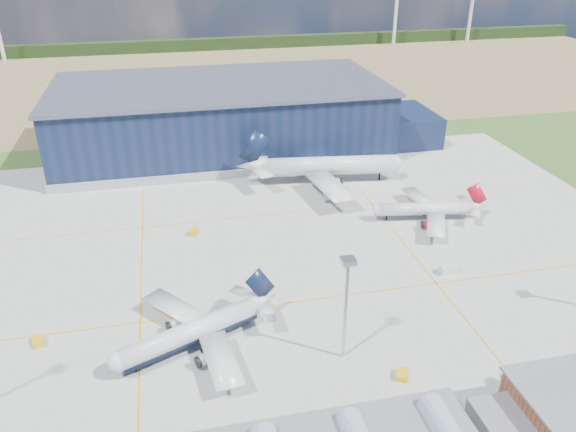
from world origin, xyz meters
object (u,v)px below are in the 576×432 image
object	(u,v)px
hangar	(228,120)
airliner_navy	(190,323)
gse_tug_b	(402,375)
airstair	(513,385)
gse_tug_a	(38,341)
gse_tug_c	(193,232)
airliner_red	(425,203)
gse_van_a	(450,269)
light_mast_center	(347,293)
airliner_widebody	(329,157)

from	to	relation	value
hangar	airliner_navy	bearing A→B (deg)	-100.92
gse_tug_b	airstair	distance (m)	20.17
gse_tug_a	gse_tug_b	bearing A→B (deg)	-34.53
gse_tug_c	airstair	xyz separation A→B (m)	(53.72, -73.74, 0.77)
airliner_red	gse_van_a	bearing A→B (deg)	88.53
gse_tug_a	light_mast_center	bearing A→B (deg)	-30.38
gse_tug_b	airstair	bearing A→B (deg)	1.75
hangar	light_mast_center	bearing A→B (deg)	-86.70
light_mast_center	airstair	xyz separation A→B (m)	(27.78, -16.00, -13.94)
airliner_red	airliner_navy	bearing A→B (deg)	41.07
hangar	airliner_red	size ratio (longest dim) A/B	4.20
airliner_navy	gse_tug_c	xyz separation A→B (m)	(3.54, 48.48, -5.56)
gse_tug_b	gse_tug_c	xyz separation A→B (m)	(-35.13, 65.94, 0.06)
hangar	airstair	size ratio (longest dim) A/B	31.01
light_mast_center	gse_tug_a	xyz separation A→B (m)	(-60.51, 17.22, -14.74)
airliner_widebody	airstair	world-z (taller)	airliner_widebody
gse_tug_b	airliner_red	bearing A→B (deg)	86.65
airliner_red	gse_tug_b	bearing A→B (deg)	71.99
light_mast_center	gse_tug_b	world-z (taller)	light_mast_center
airliner_red	airstair	distance (m)	69.39
light_mast_center	gse_tug_a	bearing A→B (deg)	164.12
airliner_red	gse_tug_b	world-z (taller)	airliner_red
gse_van_a	airstair	bearing A→B (deg)	169.17
gse_tug_c	gse_tug_b	bearing A→B (deg)	-41.36
airliner_widebody	gse_tug_c	size ratio (longest dim) A/B	17.00
airliner_widebody	gse_tug_a	size ratio (longest dim) A/B	17.05
gse_tug_a	airstair	bearing A→B (deg)	-35.11
light_mast_center	airliner_red	size ratio (longest dim) A/B	0.67
gse_tug_a	gse_van_a	xyz separation A→B (m)	(95.83, 6.40, 0.39)
airliner_navy	airliner_widebody	xyz separation A→B (m)	(51.02, 75.74, 2.91)
airliner_widebody	gse_tug_c	bearing A→B (deg)	-142.44
airliner_widebody	airstair	bearing A→B (deg)	-78.77
airliner_widebody	light_mast_center	bearing A→B (deg)	-96.53
light_mast_center	gse_tug_b	size ratio (longest dim) A/B	7.49
gse_tug_a	gse_tug_c	world-z (taller)	gse_tug_c
airliner_navy	airliner_widebody	size ratio (longest dim) A/B	0.68
light_mast_center	airstair	distance (m)	34.96
light_mast_center	airstair	bearing A→B (deg)	-29.94
airliner_navy	gse_van_a	bearing A→B (deg)	169.46
airliner_widebody	gse_tug_a	distance (m)	106.77
hangar	airliner_widebody	size ratio (longest dim) A/B	2.57
airliner_widebody	gse_tug_a	xyz separation A→B (m)	(-82.06, -67.78, -8.51)
airliner_red	gse_tug_a	bearing A→B (deg)	28.75
gse_tug_b	gse_tug_c	world-z (taller)	gse_tug_c
airliner_red	gse_van_a	size ratio (longest dim) A/B	6.97
airliner_widebody	gse_tug_c	xyz separation A→B (m)	(-47.48, -27.26, -8.47)
hangar	gse_van_a	size ratio (longest dim) A/B	29.29
airliner_navy	gse_tug_a	size ratio (longest dim) A/B	11.65
light_mast_center	gse_van_a	size ratio (longest dim) A/B	4.65
light_mast_center	gse_tug_c	distance (m)	64.98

